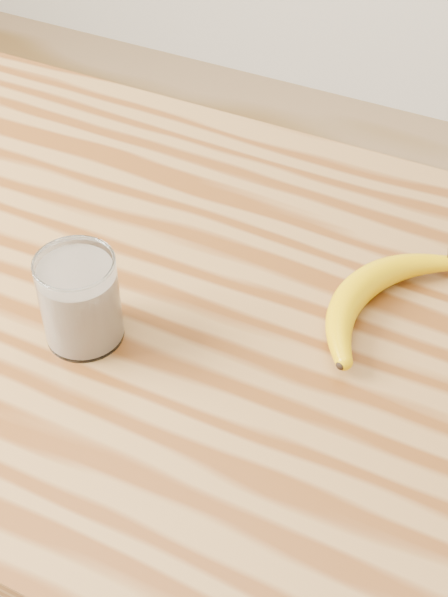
% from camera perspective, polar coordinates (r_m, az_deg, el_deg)
% --- Properties ---
extents(table, '(1.20, 0.80, 0.90)m').
position_cam_1_polar(table, '(1.16, -8.51, -2.41)').
color(table, olive).
rests_on(table, ground).
extents(smoothie_glass, '(0.09, 0.09, 0.11)m').
position_cam_1_polar(smoothie_glass, '(0.95, -9.84, -0.17)').
color(smoothie_glass, white).
rests_on(smoothie_glass, table).
extents(banana, '(0.20, 0.34, 0.04)m').
position_cam_1_polar(banana, '(1.01, 9.21, 0.74)').
color(banana, '#D7A400').
rests_on(banana, table).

